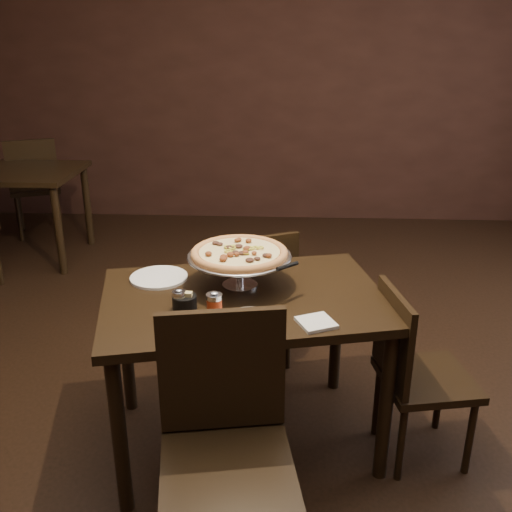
{
  "coord_description": "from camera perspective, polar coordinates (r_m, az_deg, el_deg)",
  "views": [
    {
      "loc": [
        0.14,
        -2.31,
        1.84
      ],
      "look_at": [
        0.02,
        -0.01,
        0.93
      ],
      "focal_mm": 40.0,
      "sensor_mm": 36.0,
      "label": 1
    }
  ],
  "objects": [
    {
      "name": "packet_caddy",
      "position": [
        2.38,
        -7.16,
        -4.59
      ],
      "size": [
        0.1,
        0.1,
        0.08
      ],
      "rotation": [
        0.0,
        0.0,
        -0.08
      ],
      "color": "black",
      "rests_on": "dining_table"
    },
    {
      "name": "plate_near",
      "position": [
        2.27,
        -0.53,
        -6.5
      ],
      "size": [
        0.23,
        0.23,
        0.01
      ],
      "primitive_type": "cylinder",
      "color": "white",
      "rests_on": "dining_table"
    },
    {
      "name": "chair_side",
      "position": [
        2.65,
        15.47,
        -10.88
      ],
      "size": [
        0.45,
        0.45,
        0.83
      ],
      "rotation": [
        0.0,
        0.0,
        1.75
      ],
      "color": "black",
      "rests_on": "ground"
    },
    {
      "name": "chair_far",
      "position": [
        3.21,
        0.02,
        -3.85
      ],
      "size": [
        0.52,
        0.52,
        0.84
      ],
      "rotation": [
        0.0,
        0.0,
        3.57
      ],
      "color": "black",
      "rests_on": "ground"
    },
    {
      "name": "parmesan_shaker",
      "position": [
        2.37,
        -7.68,
        -4.41
      ],
      "size": [
        0.06,
        0.06,
        0.1
      ],
      "color": "#FBF0C3",
      "rests_on": "dining_table"
    },
    {
      "name": "pepper_flake_shaker",
      "position": [
        2.29,
        -4.18,
        -4.91
      ],
      "size": [
        0.07,
        0.07,
        0.11
      ],
      "color": "maroon",
      "rests_on": "dining_table"
    },
    {
      "name": "dining_table",
      "position": [
        2.54,
        -1.19,
        -6.01
      ],
      "size": [
        1.37,
        1.07,
        0.76
      ],
      "rotation": [
        0.0,
        0.0,
        0.22
      ],
      "color": "black",
      "rests_on": "ground"
    },
    {
      "name": "pizza_stand",
      "position": [
        2.53,
        -1.67,
        0.24
      ],
      "size": [
        0.47,
        0.47,
        0.19
      ],
      "color": "silver",
      "rests_on": "dining_table"
    },
    {
      "name": "plate_left",
      "position": [
        2.69,
        -9.69,
        -2.13
      ],
      "size": [
        0.27,
        0.27,
        0.01
      ],
      "primitive_type": "cylinder",
      "color": "white",
      "rests_on": "dining_table"
    },
    {
      "name": "bg_chair_far",
      "position": [
        5.77,
        -21.24,
        6.78
      ],
      "size": [
        0.57,
        0.57,
        0.94
      ],
      "rotation": [
        0.0,
        0.0,
        3.54
      ],
      "color": "black",
      "rests_on": "ground"
    },
    {
      "name": "serving_spatula",
      "position": [
        2.4,
        3.15,
        -1.07
      ],
      "size": [
        0.15,
        0.15,
        0.02
      ],
      "rotation": [
        0.0,
        0.0,
        -0.78
      ],
      "color": "silver",
      "rests_on": "pizza_stand"
    },
    {
      "name": "room",
      "position": [
        2.37,
        1.03,
        10.96
      ],
      "size": [
        6.04,
        7.04,
        2.84
      ],
      "color": "black",
      "rests_on": "ground"
    },
    {
      "name": "chair_near",
      "position": [
        2.07,
        -3.06,
        -17.91
      ],
      "size": [
        0.52,
        0.52,
        0.96
      ],
      "rotation": [
        0.0,
        0.0,
        0.17
      ],
      "color": "black",
      "rests_on": "ground"
    },
    {
      "name": "background_table",
      "position": [
        5.24,
        -23.84,
        6.8
      ],
      "size": [
        1.23,
        0.82,
        0.77
      ],
      "color": "black",
      "rests_on": "ground"
    },
    {
      "name": "napkin_stack",
      "position": [
        2.27,
        6.04,
        -6.64
      ],
      "size": [
        0.17,
        0.17,
        0.01
      ],
      "primitive_type": "cube",
      "rotation": [
        0.0,
        0.0,
        0.42
      ],
      "color": "silver",
      "rests_on": "dining_table"
    }
  ]
}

